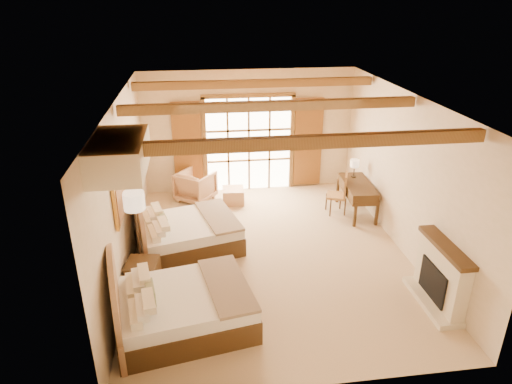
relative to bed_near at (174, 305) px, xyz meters
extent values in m
plane|color=#D2B188|center=(1.86, 2.02, -0.42)|extent=(7.00, 7.00, 0.00)
plane|color=beige|center=(1.86, 5.52, 1.18)|extent=(5.50, 0.00, 5.50)
plane|color=beige|center=(-0.89, 2.02, 1.18)|extent=(0.00, 7.00, 7.00)
plane|color=beige|center=(4.61, 2.02, 1.18)|extent=(0.00, 7.00, 7.00)
plane|color=#A77332|center=(1.86, 2.02, 2.78)|extent=(7.00, 7.00, 0.00)
cube|color=white|center=(1.86, 5.48, 0.83)|extent=(2.20, 0.02, 2.50)
cube|color=brown|center=(0.26, 5.45, 0.83)|extent=(0.75, 0.06, 2.40)
cube|color=brown|center=(3.46, 5.45, 0.83)|extent=(0.75, 0.06, 2.40)
cube|color=beige|center=(4.48, 0.02, 0.13)|extent=(0.25, 1.30, 1.10)
cube|color=black|center=(4.41, 0.02, 0.03)|extent=(0.18, 0.80, 0.60)
cube|color=beige|center=(4.39, 0.02, -0.37)|extent=(0.45, 1.40, 0.10)
cube|color=#402610|center=(4.47, 0.02, 0.70)|extent=(0.30, 1.40, 0.08)
cube|color=gold|center=(-0.85, 1.27, 1.33)|extent=(0.05, 0.95, 0.75)
cube|color=#B96737|center=(-0.82, 1.27, 1.33)|extent=(0.02, 0.82, 0.62)
cube|color=#FBE8C2|center=(-0.54, 0.02, 2.53)|extent=(0.70, 1.40, 0.45)
cube|color=#402610|center=(0.16, 0.00, -0.22)|extent=(2.36, 1.94, 0.41)
cube|color=white|center=(0.16, 0.00, 0.10)|extent=(2.31, 1.90, 0.23)
cube|color=#907B5C|center=(0.87, 0.00, 0.23)|extent=(0.91, 1.71, 0.05)
cube|color=#91976A|center=(-0.33, 0.00, 0.34)|extent=(0.20, 0.45, 0.25)
cube|color=#402610|center=(0.20, 2.47, -0.22)|extent=(2.36, 2.00, 0.40)
cube|color=white|center=(0.20, 2.47, 0.09)|extent=(2.31, 1.96, 0.22)
cube|color=#907B5C|center=(0.89, 2.47, 0.21)|extent=(0.98, 1.68, 0.05)
cube|color=#91976A|center=(-0.27, 2.47, 0.32)|extent=(0.22, 0.44, 0.24)
cube|color=#402610|center=(-0.57, 1.00, -0.10)|extent=(0.61, 0.61, 0.64)
cylinder|color=#38291B|center=(-0.64, 1.42, -0.40)|extent=(0.25, 0.25, 0.03)
cylinder|color=#38291B|center=(-0.64, 1.42, 0.37)|extent=(0.04, 0.04, 1.52)
cylinder|color=beige|center=(-0.64, 1.42, 1.20)|extent=(0.38, 0.38, 0.31)
imported|color=#A5744D|center=(0.41, 4.89, -0.03)|extent=(1.17, 1.18, 0.78)
cube|color=#9E7248|center=(1.35, 4.60, -0.23)|extent=(0.56, 0.56, 0.39)
cube|color=#402610|center=(4.25, 3.61, 0.34)|extent=(0.71, 1.49, 0.05)
cube|color=#402610|center=(4.25, 3.61, 0.20)|extent=(0.69, 1.44, 0.23)
cube|color=#B58A47|center=(3.76, 3.69, 0.03)|extent=(0.58, 0.58, 0.06)
cube|color=#B58A47|center=(3.96, 3.69, 0.33)|extent=(0.20, 0.44, 0.55)
cylinder|color=#38291B|center=(4.29, 4.04, 0.37)|extent=(0.13, 0.13, 0.02)
cylinder|color=#38291B|center=(4.29, 4.04, 0.52)|extent=(0.03, 0.03, 0.31)
cylinder|color=beige|center=(4.29, 4.04, 0.71)|extent=(0.22, 0.22, 0.17)
camera|label=1|loc=(0.50, -5.98, 4.53)|focal=32.00mm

